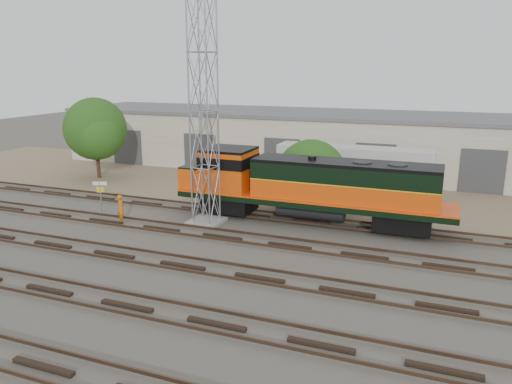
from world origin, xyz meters
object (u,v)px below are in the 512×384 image
(signal_tower, at_px, (204,115))
(worker, at_px, (121,209))
(semi_trailer, at_px, (357,165))
(locomotive, at_px, (307,186))

(signal_tower, distance_m, worker, 7.82)
(worker, bearing_deg, signal_tower, -119.67)
(signal_tower, height_order, worker, signal_tower)
(worker, xyz_separation_m, semi_trailer, (12.25, 12.62, 1.36))
(worker, height_order, semi_trailer, semi_trailer)
(locomotive, relative_size, signal_tower, 1.26)
(locomotive, distance_m, semi_trailer, 8.64)
(signal_tower, relative_size, worker, 7.70)
(locomotive, relative_size, semi_trailer, 1.47)
(signal_tower, height_order, semi_trailer, signal_tower)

